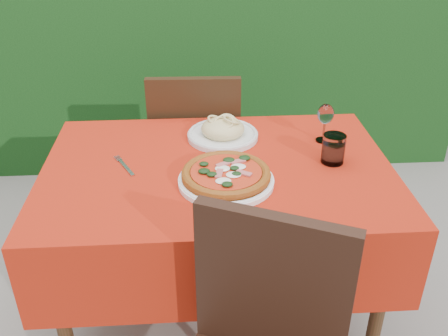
{
  "coord_description": "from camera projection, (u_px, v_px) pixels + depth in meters",
  "views": [
    {
      "loc": [
        -0.08,
        -1.56,
        1.64
      ],
      "look_at": [
        0.02,
        -0.05,
        0.77
      ],
      "focal_mm": 40.0,
      "sensor_mm": 36.0,
      "label": 1
    }
  ],
  "objects": [
    {
      "name": "hedge",
      "position": [
        203.0,
        18.0,
        3.06
      ],
      "size": [
        3.2,
        0.55,
        1.78
      ],
      "color": "black",
      "rests_on": "ground"
    },
    {
      "name": "wine_glass",
      "position": [
        326.0,
        116.0,
        1.92
      ],
      "size": [
        0.06,
        0.06,
        0.16
      ],
      "color": "silver",
      "rests_on": "dining_table"
    },
    {
      "name": "fork",
      "position": [
        126.0,
        168.0,
        1.78
      ],
      "size": [
        0.1,
        0.17,
        0.0
      ],
      "primitive_type": "cube",
      "rotation": [
        0.0,
        0.0,
        0.47
      ],
      "color": "#B4B4BB",
      "rests_on": "dining_table"
    },
    {
      "name": "chair_far",
      "position": [
        196.0,
        148.0,
        2.41
      ],
      "size": [
        0.43,
        0.43,
        0.91
      ],
      "rotation": [
        0.0,
        0.0,
        3.11
      ],
      "color": "black",
      "rests_on": "ground"
    },
    {
      "name": "water_glass",
      "position": [
        333.0,
        150.0,
        1.8
      ],
      "size": [
        0.08,
        0.08,
        0.11
      ],
      "color": "silver",
      "rests_on": "dining_table"
    },
    {
      "name": "ground",
      "position": [
        219.0,
        315.0,
        2.17
      ],
      "size": [
        60.0,
        60.0,
        0.0
      ],
      "primitive_type": "plane",
      "color": "slate",
      "rests_on": "ground"
    },
    {
      "name": "pizza_plate",
      "position": [
        226.0,
        176.0,
        1.68
      ],
      "size": [
        0.34,
        0.34,
        0.06
      ],
      "rotation": [
        0.0,
        0.0,
        0.14
      ],
      "color": "white",
      "rests_on": "dining_table"
    },
    {
      "name": "dining_table",
      "position": [
        218.0,
        201.0,
        1.87
      ],
      "size": [
        1.26,
        0.86,
        0.75
      ],
      "color": "#412515",
      "rests_on": "ground"
    },
    {
      "name": "pasta_plate",
      "position": [
        223.0,
        131.0,
        1.99
      ],
      "size": [
        0.28,
        0.28,
        0.08
      ],
      "rotation": [
        0.0,
        0.0,
        0.11
      ],
      "color": "silver",
      "rests_on": "dining_table"
    }
  ]
}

